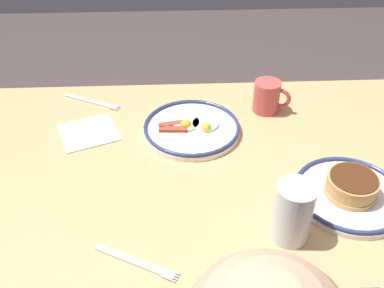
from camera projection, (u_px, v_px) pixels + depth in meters
dining_table at (208, 190)px, 1.19m from camera, size 1.46×0.80×0.74m
plate_near_main at (192, 128)px, 1.23m from camera, size 0.27×0.27×0.04m
plate_center_pancakes at (350, 192)px, 1.01m from camera, size 0.26×0.26×0.06m
coffee_mug at (268, 96)px, 1.29m from camera, size 0.11×0.08×0.10m
drinking_glass at (292, 215)px, 0.90m from camera, size 0.08×0.08×0.14m
paper_napkin at (89, 132)px, 1.23m from camera, size 0.19×0.18×0.00m
fork_near at (136, 262)px, 0.88m from camera, size 0.17×0.10×0.01m
fork_far at (92, 102)px, 1.35m from camera, size 0.18×0.10×0.01m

